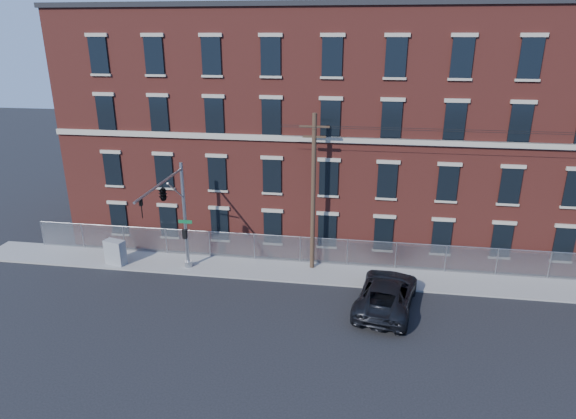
# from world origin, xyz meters

# --- Properties ---
(ground) EXTENTS (140.00, 140.00, 0.00)m
(ground) POSITION_xyz_m (0.00, 0.00, 0.00)
(ground) COLOR black
(ground) RESTS_ON ground
(sidewalk) EXTENTS (65.00, 3.00, 0.12)m
(sidewalk) POSITION_xyz_m (12.00, 5.00, 0.06)
(sidewalk) COLOR gray
(sidewalk) RESTS_ON ground
(mill_building) EXTENTS (55.30, 14.32, 16.30)m
(mill_building) POSITION_xyz_m (12.00, 13.93, 8.15)
(mill_building) COLOR maroon
(mill_building) RESTS_ON ground
(chain_link_fence) EXTENTS (59.06, 0.06, 1.85)m
(chain_link_fence) POSITION_xyz_m (12.00, 6.30, 1.06)
(chain_link_fence) COLOR #A5A8AD
(chain_link_fence) RESTS_ON ground
(traffic_signal_mast) EXTENTS (0.90, 6.75, 7.00)m
(traffic_signal_mast) POSITION_xyz_m (-6.00, 2.18, 5.39)
(traffic_signal_mast) COLOR #9EA0A5
(traffic_signal_mast) RESTS_ON ground
(utility_pole_near) EXTENTS (1.80, 0.28, 10.00)m
(utility_pole_near) POSITION_xyz_m (2.00, 5.60, 5.34)
(utility_pole_near) COLOR #433021
(utility_pole_near) RESTS_ON ground
(pickup_truck) EXTENTS (4.04, 6.74, 1.75)m
(pickup_truck) POSITION_xyz_m (6.59, 1.48, 0.88)
(pickup_truck) COLOR black
(pickup_truck) RESTS_ON ground
(utility_cabinet) EXTENTS (1.44, 0.96, 1.65)m
(utility_cabinet) POSITION_xyz_m (-10.86, 4.20, 0.95)
(utility_cabinet) COLOR gray
(utility_cabinet) RESTS_ON sidewalk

